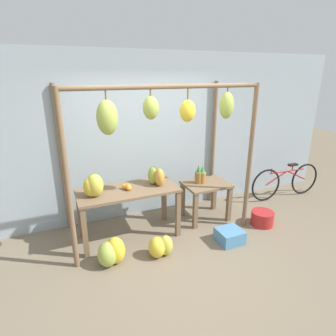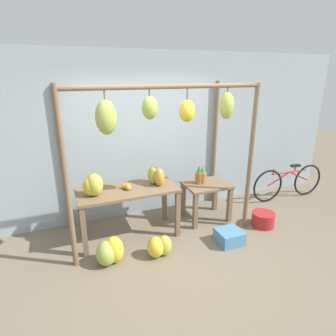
# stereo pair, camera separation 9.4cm
# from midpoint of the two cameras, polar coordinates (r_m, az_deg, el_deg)

# --- Properties ---
(ground_plane) EXTENTS (20.00, 20.00, 0.00)m
(ground_plane) POSITION_cam_midpoint_polar(r_m,az_deg,el_deg) (4.07, 2.36, -18.12)
(ground_plane) COLOR #756651
(shop_wall_back) EXTENTS (8.00, 0.08, 2.80)m
(shop_wall_back) POSITION_cam_midpoint_polar(r_m,az_deg,el_deg) (4.86, -5.56, 6.30)
(shop_wall_back) COLOR #99A8B2
(shop_wall_back) RESTS_ON ground_plane
(stall_awning) EXTENTS (2.78, 1.22, 2.31)m
(stall_awning) POSITION_cam_midpoint_polar(r_m,az_deg,el_deg) (3.90, -2.31, 7.53)
(stall_awning) COLOR brown
(stall_awning) RESTS_ON ground_plane
(display_table_main) EXTENTS (1.50, 0.67, 0.79)m
(display_table_main) POSITION_cam_midpoint_polar(r_m,az_deg,el_deg) (4.30, -8.71, -5.87)
(display_table_main) COLOR brown
(display_table_main) RESTS_ON ground_plane
(display_table_side) EXTENTS (0.75, 0.58, 0.66)m
(display_table_side) POSITION_cam_midpoint_polar(r_m,az_deg,el_deg) (4.88, 7.13, -4.77)
(display_table_side) COLOR brown
(display_table_side) RESTS_ON ground_plane
(banana_pile_on_table) EXTENTS (0.36, 0.34, 0.33)m
(banana_pile_on_table) POSITION_cam_midpoint_polar(r_m,az_deg,el_deg) (4.06, -15.58, -3.51)
(banana_pile_on_table) COLOR gold
(banana_pile_on_table) RESTS_ON display_table_main
(orange_pile) EXTENTS (0.13, 0.16, 0.09)m
(orange_pile) POSITION_cam_midpoint_polar(r_m,az_deg,el_deg) (4.22, -8.89, -3.83)
(orange_pile) COLOR orange
(orange_pile) RESTS_ON display_table_main
(pineapple_cluster) EXTENTS (0.19, 0.14, 0.33)m
(pineapple_cluster) POSITION_cam_midpoint_polar(r_m,az_deg,el_deg) (4.78, 6.03, -1.53)
(pineapple_cluster) COLOR olive
(pineapple_cluster) RESTS_ON display_table_side
(banana_pile_ground_left) EXTENTS (0.46, 0.38, 0.38)m
(banana_pile_ground_left) POSITION_cam_midpoint_polar(r_m,az_deg,el_deg) (3.97, -12.12, -16.41)
(banana_pile_ground_left) COLOR yellow
(banana_pile_ground_left) RESTS_ON ground_plane
(banana_pile_ground_right) EXTENTS (0.40, 0.31, 0.31)m
(banana_pile_ground_right) POSITION_cam_midpoint_polar(r_m,az_deg,el_deg) (4.05, -2.29, -15.66)
(banana_pile_ground_right) COLOR gold
(banana_pile_ground_right) RESTS_ON ground_plane
(fruit_crate_white) EXTENTS (0.37, 0.35, 0.20)m
(fruit_crate_white) POSITION_cam_midpoint_polar(r_m,az_deg,el_deg) (4.46, 11.79, -13.34)
(fruit_crate_white) COLOR #4C84B2
(fruit_crate_white) RESTS_ON ground_plane
(blue_bucket) EXTENTS (0.37, 0.37, 0.24)m
(blue_bucket) POSITION_cam_midpoint_polar(r_m,az_deg,el_deg) (5.05, 18.09, -9.65)
(blue_bucket) COLOR #AD2323
(blue_bucket) RESTS_ON ground_plane
(parked_bicycle) EXTENTS (1.65, 0.10, 0.71)m
(parked_bicycle) POSITION_cam_midpoint_polar(r_m,az_deg,el_deg) (6.19, 22.43, -2.49)
(parked_bicycle) COLOR black
(parked_bicycle) RESTS_ON ground_plane
(papaya_pile) EXTENTS (0.26, 0.30, 0.30)m
(papaya_pile) POSITION_cam_midpoint_polar(r_m,az_deg,el_deg) (4.32, -3.03, -1.69)
(papaya_pile) COLOR gold
(papaya_pile) RESTS_ON display_table_main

